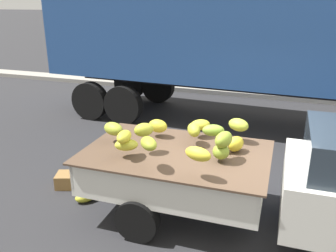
# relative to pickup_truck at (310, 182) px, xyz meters

# --- Properties ---
(ground) EXTENTS (220.00, 220.00, 0.00)m
(ground) POSITION_rel_pickup_truck_xyz_m (-1.09, 0.10, -0.89)
(ground) COLOR #28282B
(curb_strip) EXTENTS (80.00, 0.80, 0.16)m
(curb_strip) POSITION_rel_pickup_truck_xyz_m (-1.09, 8.05, -0.81)
(curb_strip) COLOR gray
(curb_strip) RESTS_ON ground
(pickup_truck) EXTENTS (4.99, 1.94, 1.70)m
(pickup_truck) POSITION_rel_pickup_truck_xyz_m (0.00, 0.00, 0.00)
(pickup_truck) COLOR silver
(pickup_truck) RESTS_ON ground
(semi_trailer) EXTENTS (12.10, 3.12, 3.95)m
(semi_trailer) POSITION_rel_pickup_truck_xyz_m (-1.14, 4.72, 1.65)
(semi_trailer) COLOR navy
(semi_trailer) RESTS_ON ground
(fallen_banana_bunch_near_tailgate) EXTENTS (0.42, 0.45, 0.17)m
(fallen_banana_bunch_near_tailgate) POSITION_rel_pickup_truck_xyz_m (-3.51, -0.22, -0.80)
(fallen_banana_bunch_near_tailgate) COLOR gold
(fallen_banana_bunch_near_tailgate) RESTS_ON ground
(produce_crate) EXTENTS (0.61, 0.52, 0.25)m
(produce_crate) POSITION_rel_pickup_truck_xyz_m (-4.06, 0.13, -0.76)
(produce_crate) COLOR olive
(produce_crate) RESTS_ON ground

